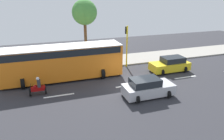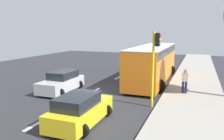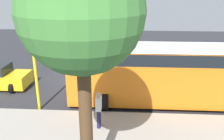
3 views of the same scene
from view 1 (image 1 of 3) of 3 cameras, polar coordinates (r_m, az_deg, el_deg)
name	(u,v)px [view 1 (image 1 of 3)]	position (r m, az deg, el deg)	size (l,w,h in m)	color
ground_plane	(129,86)	(18.42, 4.58, -4.46)	(40.00, 60.00, 0.10)	#2D2D33
sidewalk	(106,61)	(24.51, -1.78, 2.37)	(4.00, 60.00, 0.15)	#9E998E
lane_stripe_north	(186,77)	(21.32, 19.62, -1.90)	(0.20, 2.40, 0.01)	white
lane_stripe_mid	(129,86)	(18.40, 4.58, -4.30)	(0.20, 2.40, 0.01)	white
lane_stripe_south	(59,96)	(17.16, -14.35, -6.86)	(0.20, 2.40, 0.01)	white
car_silver	(148,88)	(16.54, 9.77, -4.84)	(2.17, 4.00, 1.52)	#B7B7BC
car_yellow_cab	(170,65)	(22.30, 15.77, 1.44)	(2.17, 4.05, 1.52)	yellow
city_bus	(62,60)	(19.70, -13.50, 2.63)	(3.20, 11.00, 3.16)	orange
motorcycle	(38,88)	(17.52, -19.77, -4.57)	(0.60, 1.30, 1.53)	black
pedestrian_near_signal	(94,56)	(23.26, -5.09, 3.83)	(0.40, 0.24, 1.69)	#1E1E4C
traffic_light_corner	(127,40)	(22.36, 4.07, 8.14)	(0.49, 0.24, 4.50)	yellow
street_tree_north	(84,13)	(25.90, -7.60, 15.36)	(3.02, 3.02, 7.03)	brown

